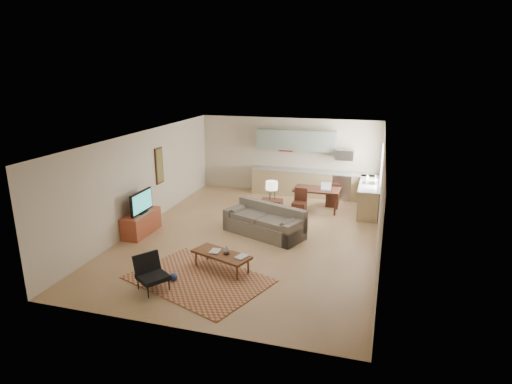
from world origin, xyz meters
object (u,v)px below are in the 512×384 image
(coffee_table, at_px, (222,262))
(console_table, at_px, (271,211))
(sofa, at_px, (264,221))
(armchair, at_px, (153,274))
(tv_credenza, at_px, (141,223))
(dining_table, at_px, (316,200))

(coffee_table, height_order, console_table, console_table)
(sofa, xyz_separation_m, armchair, (-1.38, -3.57, -0.04))
(tv_credenza, bearing_deg, coffee_table, -26.99)
(console_table, bearing_deg, dining_table, 53.76)
(tv_credenza, xyz_separation_m, dining_table, (4.31, 3.31, 0.06))
(armchair, height_order, dining_table, armchair)
(tv_credenza, relative_size, dining_table, 0.92)
(sofa, height_order, dining_table, sofa)
(sofa, xyz_separation_m, tv_credenza, (-3.25, -0.86, -0.10))
(coffee_table, relative_size, tv_credenza, 1.05)
(tv_credenza, bearing_deg, dining_table, 37.56)
(coffee_table, xyz_separation_m, dining_table, (1.42, 4.79, 0.16))
(armchair, xyz_separation_m, tv_credenza, (-1.87, 2.71, -0.06))
(coffee_table, bearing_deg, console_table, 104.29)
(armchair, relative_size, console_table, 1.04)
(console_table, xyz_separation_m, dining_table, (1.11, 1.47, 0.01))
(coffee_table, relative_size, console_table, 1.95)
(sofa, height_order, tv_credenza, sofa)
(sofa, distance_m, console_table, 0.99)
(coffee_table, xyz_separation_m, tv_credenza, (-2.89, 1.47, 0.10))
(armchair, relative_size, dining_table, 0.51)
(sofa, relative_size, dining_table, 1.61)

